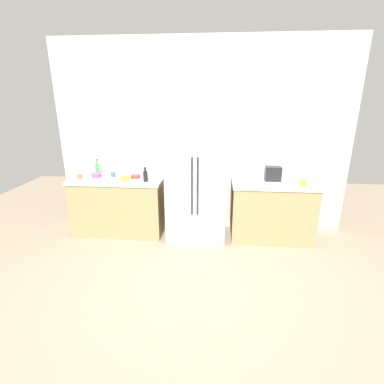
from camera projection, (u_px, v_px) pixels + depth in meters
name	position (u px, v px, depth m)	size (l,w,h in m)	color
ground_plane	(190.00, 290.00, 3.31)	(9.23, 9.23, 0.00)	gray
kitchen_back_panel	(201.00, 138.00, 4.57)	(4.62, 0.10, 2.97)	silver
counter_left	(120.00, 205.00, 4.64)	(1.43, 0.68, 0.90)	tan
counter_right	(271.00, 210.00, 4.44)	(1.24, 0.68, 0.90)	tan
refrigerator	(197.00, 179.00, 4.35)	(0.88, 0.73, 1.85)	#B2B5BA
toaster	(273.00, 174.00, 4.34)	(0.24, 0.16, 0.22)	black
rice_cooker	(252.00, 172.00, 4.24)	(0.27, 0.27, 0.34)	silver
bottle_a	(145.00, 176.00, 4.29)	(0.07, 0.07, 0.22)	black
bottle_b	(98.00, 169.00, 4.68)	(0.07, 0.07, 0.25)	green
cup_a	(303.00, 183.00, 4.11)	(0.09, 0.09, 0.08)	orange
cup_b	(80.00, 176.00, 4.45)	(0.08, 0.08, 0.08)	brown
cup_c	(137.00, 173.00, 4.66)	(0.09, 0.09, 0.08)	white
cup_d	(113.00, 174.00, 4.56)	(0.08, 0.08, 0.08)	blue
bowl_a	(126.00, 178.00, 4.40)	(0.16, 0.16, 0.05)	yellow
bowl_b	(96.00, 175.00, 4.55)	(0.16, 0.16, 0.06)	purple
bowl_c	(136.00, 176.00, 4.51)	(0.15, 0.15, 0.05)	red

